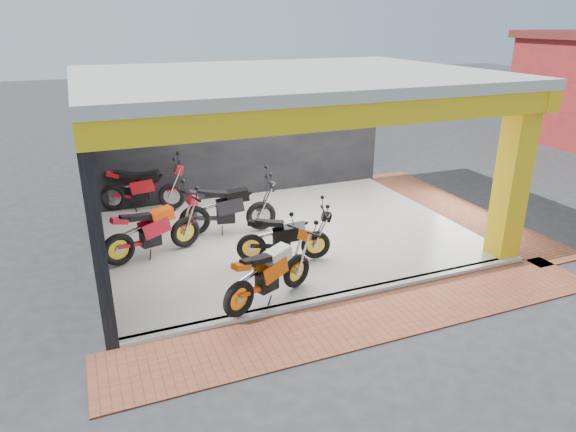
% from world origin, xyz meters
% --- Properties ---
extents(ground, '(80.00, 80.00, 0.00)m').
position_xyz_m(ground, '(0.00, 0.00, 0.00)').
color(ground, '#2D2D30').
rests_on(ground, ground).
extents(showroom_floor, '(8.00, 6.00, 0.10)m').
position_xyz_m(showroom_floor, '(0.00, 2.00, 0.05)').
color(showroom_floor, silver).
rests_on(showroom_floor, ground).
extents(showroom_ceiling, '(8.40, 6.40, 0.20)m').
position_xyz_m(showroom_ceiling, '(0.00, 2.00, 3.60)').
color(showroom_ceiling, beige).
rests_on(showroom_ceiling, corner_column).
extents(back_wall, '(8.20, 0.20, 3.50)m').
position_xyz_m(back_wall, '(0.00, 5.10, 1.75)').
color(back_wall, black).
rests_on(back_wall, ground).
extents(left_wall, '(0.20, 6.20, 3.50)m').
position_xyz_m(left_wall, '(-4.10, 2.00, 1.75)').
color(left_wall, black).
rests_on(left_wall, ground).
extents(corner_column, '(0.50, 0.50, 3.50)m').
position_xyz_m(corner_column, '(3.75, -0.75, 1.75)').
color(corner_column, yellow).
rests_on(corner_column, ground).
extents(header_beam_front, '(8.40, 0.30, 0.40)m').
position_xyz_m(header_beam_front, '(0.00, -1.00, 3.30)').
color(header_beam_front, yellow).
rests_on(header_beam_front, corner_column).
extents(header_beam_right, '(0.30, 6.40, 0.40)m').
position_xyz_m(header_beam_right, '(4.00, 2.00, 3.30)').
color(header_beam_right, yellow).
rests_on(header_beam_right, corner_column).
extents(floor_kerb, '(8.00, 0.20, 0.10)m').
position_xyz_m(floor_kerb, '(0.00, -1.02, 0.05)').
color(floor_kerb, silver).
rests_on(floor_kerb, ground).
extents(paver_front, '(9.00, 1.40, 0.03)m').
position_xyz_m(paver_front, '(0.00, -1.80, 0.01)').
color(paver_front, '#974B31').
rests_on(paver_front, ground).
extents(paver_right, '(1.40, 7.00, 0.03)m').
position_xyz_m(paver_right, '(4.80, 2.00, 0.01)').
color(paver_right, '#974B31').
rests_on(paver_right, ground).
extents(moto_hero, '(2.27, 1.59, 1.30)m').
position_xyz_m(moto_hero, '(-0.82, -0.50, 0.75)').
color(moto_hero, '#E95909').
rests_on(moto_hero, showroom_floor).
extents(moto_row_a, '(2.14, 1.25, 1.23)m').
position_xyz_m(moto_row_a, '(0.01, 0.45, 0.71)').
color(moto_row_a, black).
rests_on(moto_row_a, showroom_floor).
extents(moto_row_b, '(2.45, 1.28, 1.42)m').
position_xyz_m(moto_row_b, '(-0.52, 2.31, 0.81)').
color(moto_row_b, black).
rests_on(moto_row_b, showroom_floor).
extents(moto_row_c, '(2.38, 1.39, 1.37)m').
position_xyz_m(moto_row_c, '(-2.33, 2.03, 0.78)').
color(moto_row_c, red).
rests_on(moto_row_c, showroom_floor).
extents(moto_row_d, '(2.45, 1.54, 1.40)m').
position_xyz_m(moto_row_d, '(-2.17, 4.50, 0.80)').
color(moto_row_d, red).
rests_on(moto_row_d, showroom_floor).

